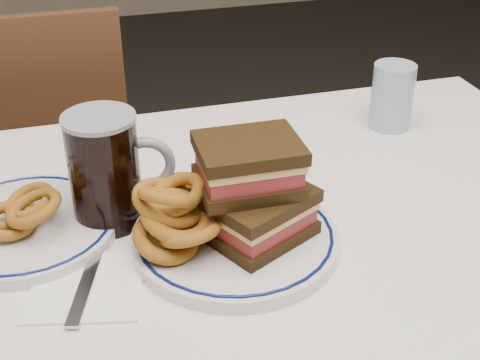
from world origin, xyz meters
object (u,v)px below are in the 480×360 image
object	(u,v)px
reuben_sandwich	(254,190)
far_plate	(25,226)
beer_mug	(107,169)
chair_far	(45,164)
main_plate	(235,238)

from	to	relation	value
reuben_sandwich	far_plate	size ratio (longest dim) A/B	0.63
beer_mug	reuben_sandwich	bearing A→B (deg)	-31.90
chair_far	beer_mug	distance (m)	0.79
far_plate	chair_far	bearing A→B (deg)	89.41
main_plate	beer_mug	size ratio (longest dim) A/B	1.69
chair_far	main_plate	distance (m)	0.89
chair_far	beer_mug	size ratio (longest dim) A/B	5.43
reuben_sandwich	chair_far	bearing A→B (deg)	109.41
main_plate	beer_mug	distance (m)	0.19
main_plate	reuben_sandwich	size ratio (longest dim) A/B	1.71
chair_far	main_plate	bearing A→B (deg)	-72.02
chair_far	beer_mug	bearing A→B (deg)	-81.01
beer_mug	far_plate	bearing A→B (deg)	178.05
chair_far	far_plate	xyz separation A→B (m)	(-0.01, -0.69, 0.28)
chair_far	main_plate	world-z (taller)	chair_far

